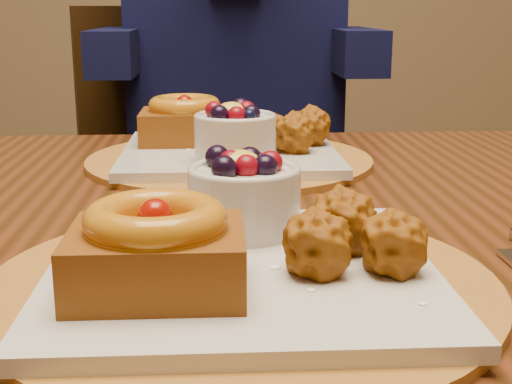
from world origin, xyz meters
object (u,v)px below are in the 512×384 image
(place_setting_near, at_px, (237,252))
(place_setting_far, at_px, (227,142))
(dining_table, at_px, (234,277))
(chair_far, at_px, (190,191))

(place_setting_near, height_order, place_setting_far, place_setting_far)
(place_setting_near, xyz_separation_m, place_setting_far, (-0.00, 0.43, 0.00))
(place_setting_far, bearing_deg, place_setting_near, -89.93)
(dining_table, relative_size, chair_far, 1.67)
(place_setting_far, height_order, chair_far, chair_far)
(place_setting_near, distance_m, chair_far, 1.18)
(place_setting_near, height_order, chair_far, chair_far)
(dining_table, relative_size, place_setting_near, 4.21)
(place_setting_far, relative_size, chair_far, 0.40)
(dining_table, relative_size, place_setting_far, 4.21)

